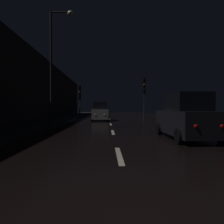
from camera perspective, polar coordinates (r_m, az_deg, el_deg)
name	(u,v)px	position (r m, az deg, el deg)	size (l,w,h in m)	color
ground	(109,119)	(27.30, -0.87, -1.96)	(25.33, 84.00, 0.02)	black
sidewalk_left	(63,118)	(27.96, -14.25, -1.74)	(4.40, 84.00, 0.15)	#28282B
building_facade_left	(35,86)	(25.45, -21.80, 7.14)	(0.80, 63.00, 8.31)	#2D2B28
lane_centerline	(111,127)	(15.04, -0.21, -4.33)	(0.16, 22.11, 0.01)	beige
traffic_light_far_right	(144,89)	(23.56, 9.53, 6.81)	(0.38, 0.48, 5.18)	#38383A
traffic_light_far_left	(80,95)	(27.80, -9.54, 5.06)	(0.33, 0.47, 4.67)	#38383A
streetlamp_overhead	(57,52)	(15.06, -16.02, 16.64)	(1.70, 0.44, 8.45)	#2D2D30
car_approaching_headlights	(101,112)	(22.57, -3.41, -0.06)	(1.97, 4.27, 2.15)	silver
car_parked_right_near	(186,118)	(9.70, 21.08, -1.66)	(1.94, 4.20, 2.12)	black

